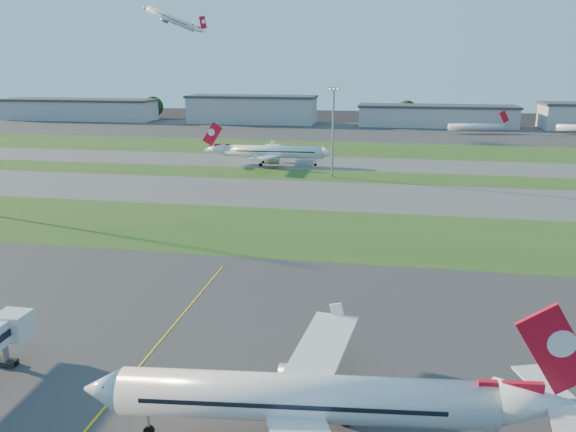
% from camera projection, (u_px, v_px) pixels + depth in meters
% --- Properties ---
extents(ground, '(700.00, 700.00, 0.00)m').
position_uv_depth(ground, '(107.00, 353.00, 64.76)').
color(ground, black).
rests_on(ground, ground).
extents(apron_near, '(300.00, 70.00, 0.01)m').
position_uv_depth(apron_near, '(107.00, 353.00, 64.76)').
color(apron_near, '#333335').
rests_on(apron_near, ground).
extents(grass_strip_a, '(300.00, 34.00, 0.01)m').
position_uv_depth(grass_strip_a, '(230.00, 228.00, 114.13)').
color(grass_strip_a, '#2A4F1A').
rests_on(grass_strip_a, ground).
extents(taxiway_a, '(300.00, 32.00, 0.01)m').
position_uv_depth(taxiway_a, '(265.00, 192.00, 145.47)').
color(taxiway_a, '#515154').
rests_on(taxiway_a, ground).
extents(grass_strip_b, '(300.00, 18.00, 0.01)m').
position_uv_depth(grass_strip_b, '(283.00, 174.00, 169.20)').
color(grass_strip_b, '#2A4F1A').
rests_on(grass_strip_b, ground).
extents(taxiway_b, '(300.00, 26.00, 0.01)m').
position_uv_depth(taxiway_b, '(295.00, 162.00, 190.09)').
color(taxiway_b, '#515154').
rests_on(taxiway_b, ground).
extents(grass_strip_c, '(300.00, 40.00, 0.01)m').
position_uv_depth(grass_strip_c, '(309.00, 148.00, 221.43)').
color(grass_strip_c, '#2A4F1A').
rests_on(grass_strip_c, ground).
extents(apron_far, '(400.00, 80.00, 0.01)m').
position_uv_depth(apron_far, '(326.00, 131.00, 278.40)').
color(apron_far, '#333335').
rests_on(apron_far, ground).
extents(yellow_line, '(0.25, 60.00, 0.02)m').
position_uv_depth(yellow_line, '(147.00, 357.00, 63.90)').
color(yellow_line, gold).
rests_on(yellow_line, ground).
extents(airliner_parked, '(39.94, 33.74, 12.47)m').
position_uv_depth(airliner_parked, '(309.00, 399.00, 48.30)').
color(airliner_parked, silver).
rests_on(airliner_parked, ground).
extents(airliner_taxiing, '(39.65, 33.60, 12.37)m').
position_uv_depth(airliner_taxiing, '(272.00, 152.00, 183.06)').
color(airliner_taxiing, silver).
rests_on(airliner_taxiing, ground).
extents(airliner_departing, '(33.09, 28.01, 10.32)m').
position_uv_depth(airliner_departing, '(171.00, 19.00, 281.73)').
color(airliner_departing, silver).
extents(mini_jet_near, '(28.41, 8.00, 9.48)m').
position_uv_depth(mini_jet_near, '(476.00, 127.00, 265.99)').
color(mini_jet_near, silver).
rests_on(mini_jet_near, ground).
extents(light_mast_centre, '(3.20, 0.70, 25.80)m').
position_uv_depth(light_mast_centre, '(333.00, 127.00, 160.85)').
color(light_mast_centre, gray).
rests_on(light_mast_centre, ground).
extents(hangar_far_west, '(91.80, 23.00, 12.20)m').
position_uv_depth(hangar_far_west, '(79.00, 109.00, 330.92)').
color(hangar_far_west, '#989AA0').
rests_on(hangar_far_west, ground).
extents(hangar_west, '(71.40, 23.00, 15.20)m').
position_uv_depth(hangar_west, '(252.00, 109.00, 312.57)').
color(hangar_west, '#989AA0').
rests_on(hangar_west, ground).
extents(hangar_east, '(81.60, 23.00, 11.20)m').
position_uv_depth(hangar_east, '(436.00, 116.00, 296.00)').
color(hangar_east, '#989AA0').
rests_on(hangar_east, ground).
extents(tree_far_west, '(11.00, 11.00, 12.00)m').
position_uv_depth(tree_far_west, '(31.00, 106.00, 350.01)').
color(tree_far_west, black).
rests_on(tree_far_west, ground).
extents(tree_west, '(12.10, 12.10, 13.20)m').
position_uv_depth(tree_west, '(153.00, 107.00, 338.06)').
color(tree_west, black).
rests_on(tree_west, ground).
extents(tree_mid_west, '(9.90, 9.90, 10.80)m').
position_uv_depth(tree_mid_west, '(299.00, 112.00, 319.21)').
color(tree_mid_west, black).
rests_on(tree_mid_west, ground).
extents(tree_mid_east, '(11.55, 11.55, 12.60)m').
position_uv_depth(tree_mid_east, '(407.00, 111.00, 311.55)').
color(tree_mid_east, black).
rests_on(tree_mid_east, ground).
extents(tree_east, '(10.45, 10.45, 11.40)m').
position_uv_depth(tree_east, '(551.00, 115.00, 297.00)').
color(tree_east, black).
rests_on(tree_east, ground).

